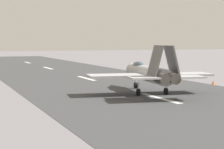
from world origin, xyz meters
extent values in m
plane|color=slate|center=(0.00, 0.00, 0.00)|extent=(400.00, 400.00, 0.00)
cube|color=#3E3F40|center=(0.00, 0.00, 0.01)|extent=(240.00, 26.00, 0.02)
cube|color=white|center=(0.20, 0.00, 0.02)|extent=(8.00, 0.70, 0.00)
cube|color=white|center=(24.44, 0.00, 0.02)|extent=(8.00, 0.70, 0.00)
cube|color=white|center=(50.69, 0.00, 0.02)|extent=(8.00, 0.70, 0.00)
cube|color=white|center=(75.02, 0.00, 0.02)|extent=(8.00, 0.70, 0.00)
cylinder|color=#AFADB4|center=(4.55, -0.69, 2.27)|extent=(12.22, 3.59, 1.74)
cone|color=#AFADB4|center=(11.90, -1.84, 2.27)|extent=(2.99, 1.89, 1.48)
ellipsoid|color=#3F5160|center=(7.92, -1.22, 2.92)|extent=(3.73, 1.64, 1.10)
cylinder|color=#47423D|center=(-1.50, 0.81, 2.27)|extent=(2.34, 1.43, 1.10)
cylinder|color=#47423D|center=(-1.67, -0.27, 2.27)|extent=(2.34, 1.43, 1.10)
cube|color=#AFADB4|center=(4.17, 3.35, 2.17)|extent=(4.31, 6.58, 0.24)
cube|color=#AFADB4|center=(2.95, -4.42, 2.17)|extent=(4.31, 6.58, 0.24)
cube|color=#AFADB4|center=(-1.21, 2.64, 2.37)|extent=(2.80, 3.14, 0.16)
cube|color=#AFADB4|center=(-1.95, -2.10, 2.37)|extent=(2.80, 3.14, 0.16)
cube|color=#595658|center=(-0.52, 1.01, 3.97)|extent=(2.72, 1.34, 3.14)
cube|color=#595658|center=(-0.80, -0.76, 3.97)|extent=(2.72, 1.34, 3.14)
cylinder|color=silver|center=(9.14, -1.41, 0.70)|extent=(0.18, 0.18, 1.40)
cylinder|color=black|center=(9.14, -1.41, 0.38)|extent=(0.80, 0.41, 0.76)
cylinder|color=silver|center=(3.02, 1.17, 0.70)|extent=(0.18, 0.18, 1.40)
cylinder|color=black|center=(3.02, 1.17, 0.38)|extent=(0.80, 0.41, 0.76)
cylinder|color=silver|center=(2.52, -1.99, 0.70)|extent=(0.18, 0.18, 1.40)
cylinder|color=black|center=(2.52, -1.99, 0.38)|extent=(0.80, 0.41, 0.76)
cube|color=#1E2338|center=(20.75, -10.01, 0.43)|extent=(0.24, 0.36, 0.85)
cube|color=orange|center=(20.75, -10.01, 1.06)|extent=(0.49, 0.52, 0.58)
sphere|color=tan|center=(20.75, -10.01, 1.50)|extent=(0.22, 0.22, 0.22)
cylinder|color=orange|center=(20.94, -9.78, 1.02)|extent=(0.10, 0.10, 0.54)
cylinder|color=orange|center=(20.56, -10.25, 1.02)|extent=(0.10, 0.10, 0.54)
cone|color=orange|center=(9.54, -13.43, 0.28)|extent=(0.44, 0.44, 0.55)
cone|color=orange|center=(30.01, -13.43, 0.28)|extent=(0.44, 0.44, 0.55)
camera|label=1|loc=(-36.94, 20.50, 6.01)|focal=65.50mm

